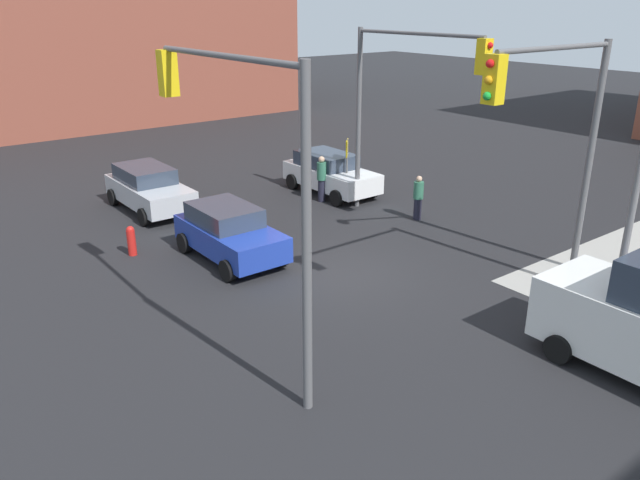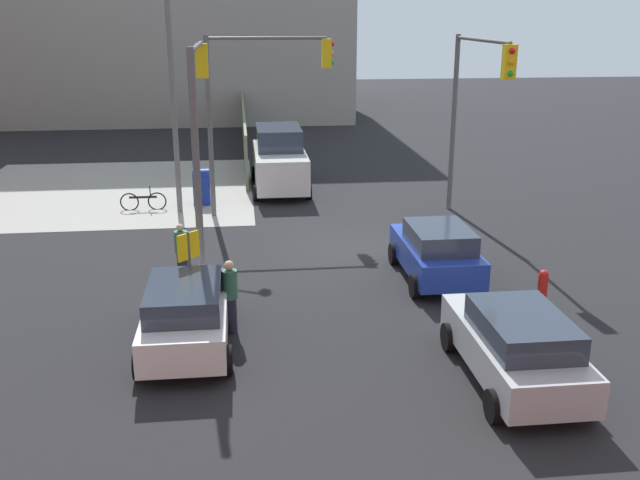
{
  "view_description": "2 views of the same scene",
  "coord_description": "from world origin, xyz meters",
  "px_view_note": "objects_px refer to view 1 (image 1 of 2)",
  "views": [
    {
      "loc": [
        12.65,
        -10.48,
        7.36
      ],
      "look_at": [
        -0.9,
        -0.05,
        0.77
      ],
      "focal_mm": 35.0,
      "sensor_mm": 36.0,
      "label": 1
    },
    {
      "loc": [
        -21.39,
        3.46,
        7.24
      ],
      "look_at": [
        -0.98,
        1.14,
        0.66
      ],
      "focal_mm": 40.0,
      "sensor_mm": 36.0,
      "label": 2
    }
  ],
  "objects_px": {
    "traffic_signal_ne_corner": "(557,127)",
    "sedan_blue": "(229,232)",
    "hatchback_white": "(330,173)",
    "pedestrian_waiting": "(322,178)",
    "traffic_signal_nw_corner": "(403,88)",
    "traffic_signal_se_corner": "(241,152)",
    "fire_hydrant": "(131,240)",
    "hatchback_silver": "(149,188)",
    "pedestrian_crossing": "(418,197)",
    "street_lamp_corner": "(637,113)"
  },
  "relations": [
    {
      "from": "traffic_signal_nw_corner",
      "to": "traffic_signal_se_corner",
      "type": "distance_m",
      "value": 10.16
    },
    {
      "from": "hatchback_silver",
      "to": "pedestrian_waiting",
      "type": "bearing_deg",
      "value": 61.82
    },
    {
      "from": "sedan_blue",
      "to": "pedestrian_crossing",
      "type": "distance_m",
      "value": 7.2
    },
    {
      "from": "traffic_signal_nw_corner",
      "to": "sedan_blue",
      "type": "relative_size",
      "value": 1.64
    },
    {
      "from": "fire_hydrant",
      "to": "hatchback_silver",
      "type": "distance_m",
      "value": 4.5
    },
    {
      "from": "street_lamp_corner",
      "to": "sedan_blue",
      "type": "xyz_separation_m",
      "value": [
        -7.96,
        -7.41,
        -3.86
      ]
    },
    {
      "from": "hatchback_white",
      "to": "traffic_signal_nw_corner",
      "type": "bearing_deg",
      "value": -3.71
    },
    {
      "from": "fire_hydrant",
      "to": "hatchback_silver",
      "type": "xyz_separation_m",
      "value": [
        -3.88,
        2.26,
        0.36
      ]
    },
    {
      "from": "traffic_signal_ne_corner",
      "to": "sedan_blue",
      "type": "height_order",
      "value": "traffic_signal_ne_corner"
    },
    {
      "from": "traffic_signal_nw_corner",
      "to": "street_lamp_corner",
      "type": "xyz_separation_m",
      "value": [
        7.34,
        0.97,
        0.06
      ]
    },
    {
      "from": "traffic_signal_nw_corner",
      "to": "sedan_blue",
      "type": "height_order",
      "value": "traffic_signal_nw_corner"
    },
    {
      "from": "traffic_signal_ne_corner",
      "to": "street_lamp_corner",
      "type": "relative_size",
      "value": 0.81
    },
    {
      "from": "traffic_signal_se_corner",
      "to": "pedestrian_crossing",
      "type": "height_order",
      "value": "traffic_signal_se_corner"
    },
    {
      "from": "hatchback_silver",
      "to": "fire_hydrant",
      "type": "bearing_deg",
      "value": -30.21
    },
    {
      "from": "hatchback_white",
      "to": "pedestrian_crossing",
      "type": "bearing_deg",
      "value": 5.44
    },
    {
      "from": "traffic_signal_ne_corner",
      "to": "fire_hydrant",
      "type": "relative_size",
      "value": 6.91
    },
    {
      "from": "hatchback_silver",
      "to": "pedestrian_crossing",
      "type": "distance_m",
      "value": 9.92
    },
    {
      "from": "traffic_signal_ne_corner",
      "to": "hatchback_silver",
      "type": "xyz_separation_m",
      "value": [
        -13.38,
        -4.73,
        -3.73
      ]
    },
    {
      "from": "sedan_blue",
      "to": "hatchback_white",
      "type": "relative_size",
      "value": 0.92
    },
    {
      "from": "street_lamp_corner",
      "to": "hatchback_silver",
      "type": "relative_size",
      "value": 1.85
    },
    {
      "from": "hatchback_white",
      "to": "pedestrian_waiting",
      "type": "height_order",
      "value": "pedestrian_waiting"
    },
    {
      "from": "sedan_blue",
      "to": "hatchback_silver",
      "type": "height_order",
      "value": "same"
    },
    {
      "from": "traffic_signal_se_corner",
      "to": "sedan_blue",
      "type": "relative_size",
      "value": 1.64
    },
    {
      "from": "fire_hydrant",
      "to": "traffic_signal_nw_corner",
      "type": "bearing_deg",
      "value": 72.79
    },
    {
      "from": "fire_hydrant",
      "to": "traffic_signal_se_corner",
      "type": "bearing_deg",
      "value": -2.32
    },
    {
      "from": "traffic_signal_ne_corner",
      "to": "street_lamp_corner",
      "type": "distance_m",
      "value": 2.74
    },
    {
      "from": "pedestrian_crossing",
      "to": "hatchback_silver",
      "type": "bearing_deg",
      "value": -4.27
    },
    {
      "from": "sedan_blue",
      "to": "pedestrian_crossing",
      "type": "xyz_separation_m",
      "value": [
        0.93,
        7.14,
        -0.01
      ]
    },
    {
      "from": "hatchback_white",
      "to": "pedestrian_waiting",
      "type": "bearing_deg",
      "value": -54.36
    },
    {
      "from": "traffic_signal_se_corner",
      "to": "traffic_signal_ne_corner",
      "type": "distance_m",
      "value": 7.59
    },
    {
      "from": "fire_hydrant",
      "to": "traffic_signal_ne_corner",
      "type": "bearing_deg",
      "value": 36.35
    },
    {
      "from": "traffic_signal_se_corner",
      "to": "street_lamp_corner",
      "type": "height_order",
      "value": "street_lamp_corner"
    },
    {
      "from": "fire_hydrant",
      "to": "sedan_blue",
      "type": "height_order",
      "value": "sedan_blue"
    },
    {
      "from": "fire_hydrant",
      "to": "hatchback_white",
      "type": "bearing_deg",
      "value": 99.47
    },
    {
      "from": "sedan_blue",
      "to": "traffic_signal_ne_corner",
      "type": "bearing_deg",
      "value": 32.45
    },
    {
      "from": "hatchback_silver",
      "to": "traffic_signal_nw_corner",
      "type": "bearing_deg",
      "value": 44.43
    },
    {
      "from": "hatchback_silver",
      "to": "traffic_signal_se_corner",
      "type": "bearing_deg",
      "value": -12.77
    },
    {
      "from": "fire_hydrant",
      "to": "hatchback_white",
      "type": "distance_m",
      "value": 9.1
    },
    {
      "from": "street_lamp_corner",
      "to": "pedestrian_waiting",
      "type": "height_order",
      "value": "street_lamp_corner"
    },
    {
      "from": "traffic_signal_ne_corner",
      "to": "sedan_blue",
      "type": "xyz_separation_m",
      "value": [
        -7.43,
        -4.73,
        -3.73
      ]
    },
    {
      "from": "street_lamp_corner",
      "to": "hatchback_silver",
      "type": "distance_m",
      "value": 16.23
    },
    {
      "from": "street_lamp_corner",
      "to": "sedan_blue",
      "type": "bearing_deg",
      "value": -137.08
    },
    {
      "from": "street_lamp_corner",
      "to": "fire_hydrant",
      "type": "relative_size",
      "value": 8.51
    },
    {
      "from": "sedan_blue",
      "to": "street_lamp_corner",
      "type": "bearing_deg",
      "value": 42.92
    },
    {
      "from": "fire_hydrant",
      "to": "sedan_blue",
      "type": "bearing_deg",
      "value": 47.59
    },
    {
      "from": "sedan_blue",
      "to": "hatchback_silver",
      "type": "relative_size",
      "value": 0.91
    },
    {
      "from": "hatchback_silver",
      "to": "pedestrian_waiting",
      "type": "height_order",
      "value": "pedestrian_waiting"
    },
    {
      "from": "fire_hydrant",
      "to": "pedestrian_waiting",
      "type": "bearing_deg",
      "value": 95.71
    },
    {
      "from": "traffic_signal_nw_corner",
      "to": "fire_hydrant",
      "type": "xyz_separation_m",
      "value": [
        -2.69,
        -8.7,
        -4.16
      ]
    },
    {
      "from": "traffic_signal_nw_corner",
      "to": "pedestrian_waiting",
      "type": "relative_size",
      "value": 3.63
    }
  ]
}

